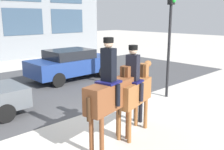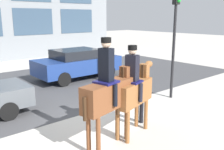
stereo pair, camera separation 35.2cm
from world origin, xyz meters
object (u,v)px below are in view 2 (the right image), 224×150
Objects in this scene: mounted_horse_lead at (109,92)px; street_car_far_lane at (77,63)px; traffic_light at (175,25)px; pedestrian_bystander at (140,92)px; mounted_horse_companion at (134,89)px.

mounted_horse_lead is 7.42m from street_car_far_lane.
street_car_far_lane is (3.29, 6.63, -0.60)m from mounted_horse_lead.
street_car_far_lane is at bearing 102.15° from traffic_light.
mounted_horse_lead is at bearing -0.20° from pedestrian_bystander.
mounted_horse_lead reaches higher than street_car_far_lane.
mounted_horse_lead reaches higher than pedestrian_bystander.
mounted_horse_lead is at bearing 169.79° from mounted_horse_companion.
mounted_horse_lead is 0.62× the size of street_car_far_lane.
pedestrian_bystander reaches higher than street_car_far_lane.
mounted_horse_lead is 1.10× the size of mounted_horse_companion.
mounted_horse_lead is 1.67× the size of pedestrian_bystander.
traffic_light is at bearing 4.74° from mounted_horse_companion.
street_car_far_lane is (1.66, 6.11, -0.14)m from pedestrian_bystander.
traffic_light is (4.42, 1.37, 1.49)m from mounted_horse_lead.
traffic_light reaches higher than street_car_far_lane.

